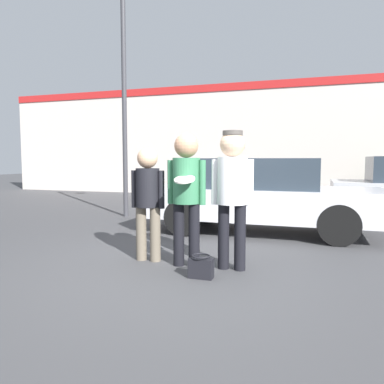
% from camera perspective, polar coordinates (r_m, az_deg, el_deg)
% --- Properties ---
extents(ground_plane, '(56.00, 56.00, 0.00)m').
position_cam_1_polar(ground_plane, '(5.14, -1.96, -11.42)').
color(ground_plane, '#3F3F42').
extents(storefront_building, '(24.00, 0.22, 4.50)m').
position_cam_1_polar(storefront_building, '(15.10, 11.76, 7.97)').
color(storefront_building, beige).
rests_on(storefront_building, ground).
extents(person_left, '(0.51, 0.34, 1.62)m').
position_cam_1_polar(person_left, '(5.36, -6.75, -0.41)').
color(person_left, '#665B4C').
rests_on(person_left, ground).
extents(person_middle_with_frisbee, '(0.54, 0.58, 1.80)m').
position_cam_1_polar(person_middle_with_frisbee, '(5.02, -0.87, 0.85)').
color(person_middle_with_frisbee, black).
rests_on(person_middle_with_frisbee, ground).
extents(person_right, '(0.56, 0.39, 1.82)m').
position_cam_1_polar(person_right, '(4.90, 6.14, 1.05)').
color(person_right, black).
rests_on(person_right, ground).
extents(parked_car_near, '(4.50, 1.78, 1.48)m').
position_cam_1_polar(parked_car_near, '(7.56, 10.44, -0.45)').
color(parked_car_near, silver).
rests_on(parked_car_near, ground).
extents(street_lamp, '(1.33, 0.35, 5.81)m').
position_cam_1_polar(street_lamp, '(9.80, -9.09, 17.34)').
color(street_lamp, '#38383D').
rests_on(street_lamp, ground).
extents(handbag, '(0.30, 0.23, 0.29)m').
position_cam_1_polar(handbag, '(4.67, 1.37, -11.36)').
color(handbag, black).
rests_on(handbag, ground).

